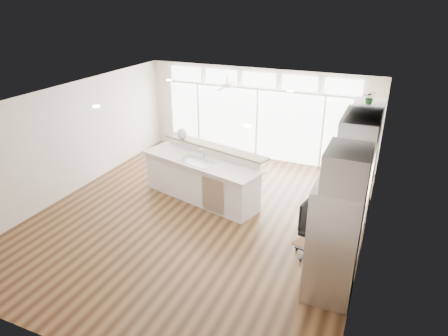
% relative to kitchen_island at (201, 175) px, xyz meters
% --- Properties ---
extents(floor, '(7.00, 8.00, 0.02)m').
position_rel_kitchen_island_xyz_m(floor, '(0.35, -0.81, -0.63)').
color(floor, '#3C2412').
rests_on(floor, ground).
extents(ceiling, '(7.00, 8.00, 0.02)m').
position_rel_kitchen_island_xyz_m(ceiling, '(0.35, -0.81, 2.08)').
color(ceiling, white).
rests_on(ceiling, wall_back).
extents(wall_back, '(7.00, 0.04, 2.70)m').
position_rel_kitchen_island_xyz_m(wall_back, '(0.35, 3.19, 0.73)').
color(wall_back, beige).
rests_on(wall_back, floor).
extents(wall_front, '(7.00, 0.04, 2.70)m').
position_rel_kitchen_island_xyz_m(wall_front, '(0.35, -4.81, 0.73)').
color(wall_front, beige).
rests_on(wall_front, floor).
extents(wall_left, '(0.04, 8.00, 2.70)m').
position_rel_kitchen_island_xyz_m(wall_left, '(-3.15, -0.81, 0.73)').
color(wall_left, beige).
rests_on(wall_left, floor).
extents(wall_right, '(0.04, 8.00, 2.70)m').
position_rel_kitchen_island_xyz_m(wall_right, '(3.85, -0.81, 0.73)').
color(wall_right, beige).
rests_on(wall_right, floor).
extents(glass_wall, '(5.80, 0.06, 2.08)m').
position_rel_kitchen_island_xyz_m(glass_wall, '(0.35, 3.13, 0.43)').
color(glass_wall, white).
rests_on(glass_wall, wall_back).
extents(transom_row, '(5.90, 0.06, 0.40)m').
position_rel_kitchen_island_xyz_m(transom_row, '(0.35, 3.13, 1.76)').
color(transom_row, white).
rests_on(transom_row, wall_back).
extents(desk_window, '(0.04, 0.85, 0.85)m').
position_rel_kitchen_island_xyz_m(desk_window, '(3.81, -0.51, 0.93)').
color(desk_window, white).
rests_on(desk_window, wall_right).
extents(ceiling_fan, '(1.16, 1.16, 0.32)m').
position_rel_kitchen_island_xyz_m(ceiling_fan, '(-0.15, 1.99, 1.86)').
color(ceiling_fan, silver).
rests_on(ceiling_fan, ceiling).
extents(recessed_lights, '(3.40, 3.00, 0.02)m').
position_rel_kitchen_island_xyz_m(recessed_lights, '(0.35, -0.61, 2.06)').
color(recessed_lights, white).
rests_on(recessed_lights, ceiling).
extents(oven_cabinet, '(0.64, 1.20, 2.50)m').
position_rel_kitchen_island_xyz_m(oven_cabinet, '(3.52, 0.99, 0.63)').
color(oven_cabinet, white).
rests_on(oven_cabinet, floor).
extents(desk_nook, '(0.72, 1.30, 0.76)m').
position_rel_kitchen_island_xyz_m(desk_nook, '(3.48, -0.51, -0.24)').
color(desk_nook, white).
rests_on(desk_nook, floor).
extents(upper_cabinets, '(0.64, 1.30, 0.64)m').
position_rel_kitchen_island_xyz_m(upper_cabinets, '(3.52, -0.51, 1.73)').
color(upper_cabinets, white).
rests_on(upper_cabinets, wall_right).
extents(refrigerator, '(0.76, 0.90, 2.00)m').
position_rel_kitchen_island_xyz_m(refrigerator, '(3.46, -2.16, 0.38)').
color(refrigerator, silver).
rests_on(refrigerator, floor).
extents(fridge_cabinet, '(0.64, 0.90, 0.60)m').
position_rel_kitchen_island_xyz_m(fridge_cabinet, '(3.52, -2.16, 1.68)').
color(fridge_cabinet, white).
rests_on(fridge_cabinet, wall_right).
extents(framed_photos, '(0.06, 0.22, 0.80)m').
position_rel_kitchen_island_xyz_m(framed_photos, '(3.81, 0.11, 0.78)').
color(framed_photos, black).
rests_on(framed_photos, wall_right).
extents(kitchen_island, '(3.33, 1.95, 1.24)m').
position_rel_kitchen_island_xyz_m(kitchen_island, '(0.00, 0.00, 0.00)').
color(kitchen_island, white).
rests_on(kitchen_island, floor).
extents(rug, '(1.19, 1.01, 0.01)m').
position_rel_kitchen_island_xyz_m(rug, '(3.14, -0.84, -0.61)').
color(rug, '#321B10').
rests_on(rug, floor).
extents(office_chair, '(0.66, 0.62, 1.11)m').
position_rel_kitchen_island_xyz_m(office_chair, '(2.99, -1.27, -0.07)').
color(office_chair, black).
rests_on(office_chair, floor).
extents(fishbowl, '(0.33, 0.33, 0.27)m').
position_rel_kitchen_island_xyz_m(fishbowl, '(-0.81, 0.63, 0.76)').
color(fishbowl, silver).
rests_on(fishbowl, kitchen_island).
extents(monitor, '(0.15, 0.49, 0.40)m').
position_rel_kitchen_island_xyz_m(monitor, '(3.40, -0.51, 0.34)').
color(monitor, black).
rests_on(monitor, desk_nook).
extents(keyboard, '(0.14, 0.34, 0.02)m').
position_rel_kitchen_island_xyz_m(keyboard, '(3.23, -0.51, 0.15)').
color(keyboard, white).
rests_on(keyboard, desk_nook).
extents(potted_plant, '(0.25, 0.28, 0.22)m').
position_rel_kitchen_island_xyz_m(potted_plant, '(3.52, 0.99, 1.99)').
color(potted_plant, '#285E28').
rests_on(potted_plant, oven_cabinet).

